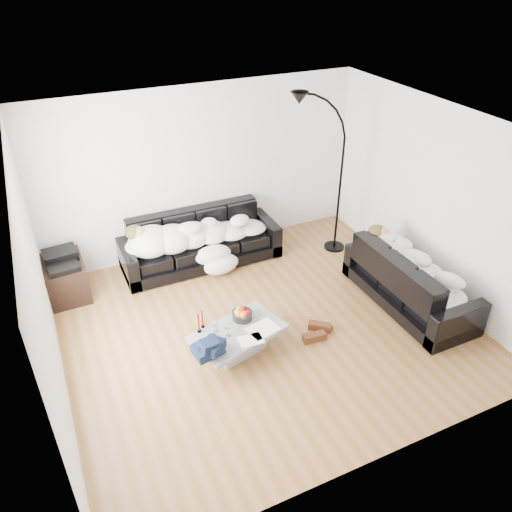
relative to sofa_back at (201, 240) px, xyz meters
name	(u,v)px	position (x,y,z in m)	size (l,w,h in m)	color
ground	(266,325)	(0.24, -1.80, -0.39)	(5.00, 5.00, 0.00)	brown
wall_back	(202,171)	(0.24, 0.45, 0.91)	(5.00, 0.02, 2.60)	silver
wall_left	(40,293)	(-2.26, -1.80, 0.91)	(0.02, 4.50, 2.60)	silver
wall_right	(434,200)	(2.74, -1.80, 0.91)	(0.02, 4.50, 2.60)	silver
ceiling	(268,131)	(0.24, -1.80, 2.21)	(5.00, 5.00, 0.00)	white
sofa_back	(201,240)	(0.00, 0.00, 0.00)	(2.41, 0.83, 0.79)	black
sofa_right	(411,279)	(2.23, -2.18, 0.00)	(1.96, 0.84, 0.79)	black
sleeper_back	(201,228)	(0.00, -0.05, 0.23)	(2.04, 0.70, 0.41)	silver
sleeper_right	(414,265)	(2.23, -2.18, 0.23)	(1.68, 0.71, 0.41)	silver
teal_cushion	(383,239)	(2.17, -1.57, 0.33)	(0.36, 0.30, 0.20)	#0D5D5E
coffee_table	(238,341)	(-0.27, -2.10, -0.23)	(1.09, 0.64, 0.32)	#939699
fruit_bowl	(242,313)	(-0.13, -1.90, 0.00)	(0.25, 0.25, 0.16)	white
wine_glass_a	(216,326)	(-0.51, -1.99, 0.01)	(0.07, 0.07, 0.17)	white
wine_glass_b	(215,331)	(-0.55, -2.07, 0.00)	(0.07, 0.07, 0.16)	white
wine_glass_c	(228,330)	(-0.41, -2.12, 0.02)	(0.08, 0.08, 0.19)	white
candle_left	(199,323)	(-0.69, -1.91, 0.06)	(0.05, 0.05, 0.26)	maroon
candle_right	(202,319)	(-0.63, -1.85, 0.05)	(0.04, 0.04, 0.24)	maroon
newspaper_a	(263,329)	(0.01, -2.19, -0.07)	(0.36, 0.28, 0.01)	silver
newspaper_b	(251,340)	(-0.20, -2.31, -0.07)	(0.29, 0.21, 0.01)	silver
navy_jacket	(209,344)	(-0.72, -2.34, 0.09)	(0.35, 0.29, 0.17)	black
shoes	(317,332)	(0.75, -2.25, -0.34)	(0.49, 0.36, 0.11)	#472311
av_cabinet	(66,278)	(-2.00, 0.00, -0.13)	(0.53, 0.78, 0.53)	black
stereo	(61,258)	(-2.00, 0.00, 0.21)	(0.44, 0.34, 0.13)	black
floor_lamp	(340,183)	(2.11, -0.50, 0.74)	(0.83, 0.33, 2.28)	black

